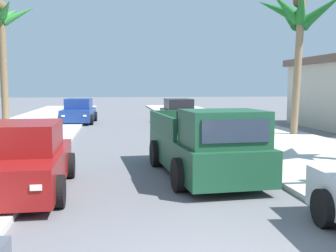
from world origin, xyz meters
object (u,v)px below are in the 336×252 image
Objects in this scene: pickup_truck at (204,145)px; car_right_mid at (179,112)px; palm_tree_left_fore at (1,26)px; palm_tree_left_mid at (299,19)px; car_left_mid at (79,112)px; car_left_far at (23,160)px.

pickup_truck reaches higher than car_right_mid.
palm_tree_left_fore is 1.15× the size of palm_tree_left_mid.
palm_tree_left_fore is at bearing -178.70° from car_left_mid.
car_right_mid is (6.13, -1.38, 0.00)m from car_left_mid.
palm_tree_left_fore is at bearing 105.07° from car_left_far.
car_left_mid is (-4.40, 15.89, -0.10)m from pickup_truck.
palm_tree_left_fore is (-4.52, 16.79, 5.20)m from car_left_far.
pickup_truck is at bearing -74.53° from car_left_mid.
car_left_mid is at bearing 167.33° from car_right_mid.
car_right_mid is 0.58× the size of palm_tree_left_fore.
car_left_mid is 0.59× the size of palm_tree_left_fore.
car_right_mid is (1.74, 14.51, -0.10)m from pickup_truck.
car_left_mid is 14.16m from palm_tree_left_mid.
palm_tree_left_fore is (-4.42, -0.10, 5.20)m from car_left_mid.
palm_tree_left_mid is (6.00, 7.46, 4.51)m from pickup_truck.
pickup_truck reaches higher than car_left_far.
palm_tree_left_fore is at bearing 173.10° from car_right_mid.
car_right_mid and car_left_far have the same top height.
car_left_far is 14.10m from palm_tree_left_mid.
car_left_mid is 6.82m from palm_tree_left_fore.
car_right_mid is at bearing 83.18° from pickup_truck.
pickup_truck is 0.72× the size of palm_tree_left_fore.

